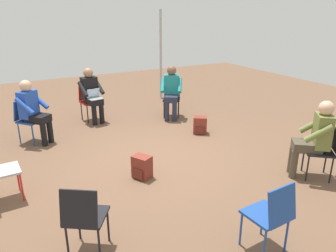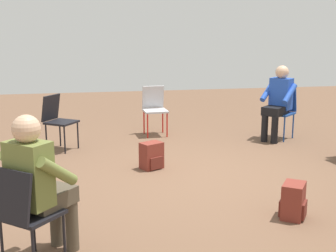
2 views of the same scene
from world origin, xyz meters
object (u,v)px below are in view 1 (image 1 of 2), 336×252
at_px(person_in_teal, 171,90).
at_px(backpack_near_laptop_user, 142,168).
at_px(chair_northeast, 84,216).
at_px(person_in_olive, 315,135).
at_px(chair_north, 271,213).
at_px(chair_southwest, 172,96).
at_px(chair_southeast, 27,117).
at_px(person_in_blue, 33,109).
at_px(chair_south, 89,99).
at_px(person_with_laptop, 92,92).
at_px(chair_northwest, 325,148).
at_px(backpack_by_empty_chair, 200,126).

xyz_separation_m(person_in_teal, backpack_near_laptop_user, (1.87, 2.36, -0.54)).
xyz_separation_m(chair_northeast, person_in_olive, (-3.56, -0.03, 0.20)).
bearing_deg(backpack_near_laptop_user, chair_north, 102.59).
relative_size(chair_southwest, chair_northeast, 1.00).
height_order(chair_southeast, backpack_near_laptop_user, chair_southeast).
relative_size(chair_southwest, chair_north, 1.00).
bearing_deg(chair_southeast, person_in_blue, 90.00).
height_order(chair_south, person_with_laptop, person_with_laptop).
xyz_separation_m(chair_north, person_in_olive, (-1.83, -0.94, 0.20)).
relative_size(person_in_olive, backpack_near_laptop_user, 3.44).
xyz_separation_m(chair_south, person_in_blue, (1.33, 0.87, 0.20)).
xyz_separation_m(chair_southeast, person_in_olive, (-3.65, 3.68, 0.20)).
bearing_deg(backpack_near_laptop_user, person_with_laptop, -92.59).
height_order(chair_southeast, person_with_laptop, person_with_laptop).
relative_size(person_in_blue, person_in_olive, 1.00).
relative_size(chair_north, backpack_near_laptop_user, 2.36).
bearing_deg(chair_southeast, backpack_near_laptop_user, 78.11).
height_order(chair_south, person_in_olive, person_in_olive).
distance_m(person_in_blue, backpack_near_laptop_user, 2.67).
height_order(chair_north, person_in_olive, person_in_olive).
height_order(person_with_laptop, person_in_olive, same).
xyz_separation_m(chair_southeast, person_in_teal, (-3.19, 0.07, 0.20)).
height_order(chair_southeast, person_in_teal, person_in_teal).
bearing_deg(person_in_teal, chair_southwest, -90.00).
height_order(person_in_teal, person_in_olive, same).
relative_size(chair_northeast, backpack_near_laptop_user, 2.36).
xyz_separation_m(person_with_laptop, person_in_olive, (-2.18, 4.25, 0.00)).
bearing_deg(person_in_blue, chair_northeast, 49.23).
bearing_deg(chair_northwest, chair_southwest, 47.20).
bearing_deg(person_in_olive, person_in_blue, 84.79).
relative_size(chair_north, person_in_blue, 0.69).
bearing_deg(chair_north, chair_northwest, 19.92).
bearing_deg(backpack_near_laptop_user, chair_south, -92.02).
distance_m(chair_south, person_in_teal, 1.94).
height_order(person_in_blue, person_in_olive, same).
xyz_separation_m(chair_north, person_with_laptop, (0.35, -5.19, 0.20)).
relative_size(chair_southeast, person_in_olive, 0.69).
xyz_separation_m(chair_southeast, backpack_near_laptop_user, (-1.33, 2.44, -0.34)).
xyz_separation_m(chair_south, person_in_teal, (-1.75, 0.81, 0.20)).
height_order(chair_northeast, person_in_teal, person_in_teal).
height_order(chair_south, backpack_by_empty_chair, chair_south).
relative_size(person_with_laptop, person_in_olive, 1.00).
bearing_deg(chair_southwest, person_in_olive, 128.13).
bearing_deg(chair_north, person_in_blue, 107.79).
distance_m(chair_north, person_in_blue, 4.81).
bearing_deg(backpack_near_laptop_user, person_in_olive, 151.73).
height_order(chair_southeast, chair_north, same).
height_order(person_in_blue, person_in_teal, same).
xyz_separation_m(chair_southwest, person_in_teal, (0.09, 0.14, 0.20)).
relative_size(person_in_teal, backpack_near_laptop_user, 3.44).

